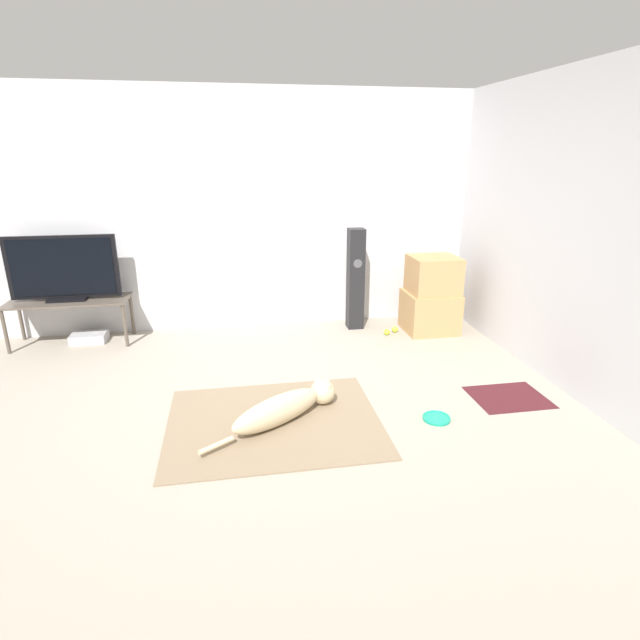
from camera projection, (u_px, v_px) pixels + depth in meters
name	position (u px, v px, depth m)	size (l,w,h in m)	color
ground_plane	(253.00, 412.00, 3.83)	(12.00, 12.00, 0.00)	#9E9384
wall_back	(239.00, 213.00, 5.38)	(8.00, 0.06, 2.55)	silver
wall_right	(585.00, 237.00, 3.85)	(0.06, 8.00, 2.55)	silver
area_rug	(274.00, 422.00, 3.68)	(1.55, 1.26, 0.01)	#847056
dog	(287.00, 406.00, 3.67)	(1.03, 0.73, 0.26)	beige
frisbee	(437.00, 418.00, 3.72)	(0.21, 0.21, 0.03)	#199E7A
cardboard_box_lower	(430.00, 312.00, 5.53)	(0.55, 0.51, 0.44)	tan
cardboard_box_upper	(433.00, 275.00, 5.40)	(0.50, 0.47, 0.40)	tan
floor_speaker	(355.00, 279.00, 5.53)	(0.17, 0.18, 1.12)	black
tv_stand	(69.00, 305.00, 5.10)	(1.18, 0.45, 0.47)	brown
tv	(63.00, 269.00, 4.98)	(1.05, 0.20, 0.66)	black
tennis_ball_by_boxes	(395.00, 329.00, 5.53)	(0.07, 0.07, 0.07)	#C6E033
tennis_ball_near_speaker	(387.00, 332.00, 5.44)	(0.07, 0.07, 0.07)	#C6E033
game_console	(89.00, 337.00, 5.25)	(0.35, 0.25, 0.10)	#B7B7BC
door_mat	(508.00, 397.00, 4.06)	(0.59, 0.48, 0.01)	#47191E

